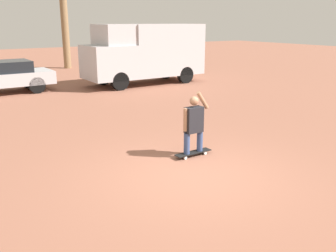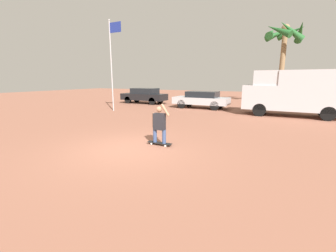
{
  "view_description": "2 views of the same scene",
  "coord_description": "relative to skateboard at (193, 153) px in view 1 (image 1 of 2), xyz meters",
  "views": [
    {
      "loc": [
        -4.41,
        -5.64,
        3.06
      ],
      "look_at": [
        0.33,
        1.42,
        0.67
      ],
      "focal_mm": 40.0,
      "sensor_mm": 36.0,
      "label": 1
    },
    {
      "loc": [
        4.6,
        -5.97,
        2.37
      ],
      "look_at": [
        0.58,
        1.79,
        0.54
      ],
      "focal_mm": 24.0,
      "sensor_mm": 36.0,
      "label": 2
    }
  ],
  "objects": [
    {
      "name": "skateboard",
      "position": [
        0.0,
        0.0,
        0.0
      ],
      "size": [
        0.94,
        0.22,
        0.09
      ],
      "color": "black",
      "rests_on": "ground_plane"
    },
    {
      "name": "person_skateboarder",
      "position": [
        -0.0,
        0.0,
        0.75
      ],
      "size": [
        0.7,
        0.22,
        1.44
      ],
      "color": "#384C7A",
      "rests_on": "skateboard"
    },
    {
      "name": "ground_plane",
      "position": [
        -0.69,
        -0.91,
        -0.08
      ],
      "size": [
        80.0,
        80.0,
        0.0
      ],
      "primitive_type": "plane",
      "color": "#935B47"
    },
    {
      "name": "camper_van",
      "position": [
        4.5,
        9.71,
        1.52
      ],
      "size": [
        5.99,
        2.16,
        2.92
      ],
      "color": "black",
      "rests_on": "ground_plane"
    }
  ]
}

